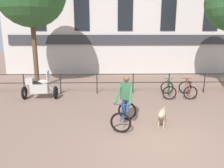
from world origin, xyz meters
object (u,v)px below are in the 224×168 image
parked_bicycle_near_lamp (168,90)px  parked_bicycle_mid_left (188,89)px  cyclist_with_bike (125,103)px  dog (162,115)px  parked_motorcycle (39,88)px

parked_bicycle_near_lamp → parked_bicycle_mid_left: bearing=-171.0°
cyclist_with_bike → parked_bicycle_mid_left: 4.75m
dog → parked_motorcycle: size_ratio=0.59×
parked_motorcycle → parked_bicycle_mid_left: 7.22m
cyclist_with_bike → dog: (1.22, -0.25, -0.33)m
parked_motorcycle → parked_bicycle_near_lamp: 6.25m
cyclist_with_bike → parked_bicycle_mid_left: size_ratio=1.45×
parked_bicycle_near_lamp → parked_bicycle_mid_left: 0.97m
cyclist_with_bike → dog: bearing=4.2°
dog → parked_bicycle_near_lamp: parked_bicycle_near_lamp is taller
cyclist_with_bike → parked_motorcycle: bearing=157.4°
cyclist_with_bike → parked_bicycle_near_lamp: (2.41, 3.31, -0.41)m
parked_motorcycle → parked_bicycle_mid_left: bearing=-89.1°
parked_bicycle_mid_left → dog: bearing=64.9°
parked_motorcycle → parked_bicycle_near_lamp: bearing=-88.8°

